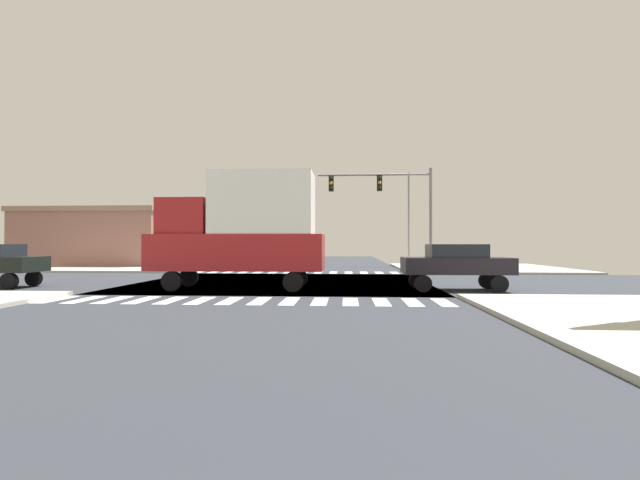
% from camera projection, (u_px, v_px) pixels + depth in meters
% --- Properties ---
extents(ground, '(90.00, 90.00, 0.05)m').
position_uv_depth(ground, '(284.00, 282.00, 21.82)').
color(ground, '#2D3139').
extents(sidewalk_corner_ne, '(12.00, 12.00, 0.14)m').
position_uv_depth(sidewalk_corner_ne, '(478.00, 268.00, 33.01)').
color(sidewalk_corner_ne, '#B2ADA3').
rests_on(sidewalk_corner_ne, ground).
extents(sidewalk_corner_nw, '(12.00, 12.00, 0.14)m').
position_uv_depth(sidewalk_corner_nw, '(142.00, 267.00, 34.59)').
color(sidewalk_corner_nw, '#B4B4A6').
rests_on(sidewalk_corner_nw, ground).
extents(crosswalk_near, '(13.50, 2.00, 0.01)m').
position_uv_depth(crosswalk_near, '(245.00, 301.00, 14.55)').
color(crosswalk_near, white).
rests_on(crosswalk_near, ground).
extents(crosswalk_far, '(13.50, 2.00, 0.01)m').
position_uv_depth(crosswalk_far, '(296.00, 272.00, 29.12)').
color(crosswalk_far, white).
rests_on(crosswalk_far, ground).
extents(traffic_signal_mast, '(7.38, 0.55, 6.78)m').
position_uv_depth(traffic_signal_mast, '(387.00, 195.00, 28.36)').
color(traffic_signal_mast, gray).
rests_on(traffic_signal_mast, ground).
extents(street_lamp, '(1.78, 0.32, 7.89)m').
position_uv_depth(street_lamp, '(406.00, 210.00, 36.86)').
color(street_lamp, gray).
rests_on(street_lamp, ground).
extents(bank_building, '(13.57, 9.99, 4.86)m').
position_uv_depth(bank_building, '(111.00, 238.00, 38.85)').
color(bank_building, '#946357').
rests_on(bank_building, ground).
extents(sedan_farside_2, '(4.30, 1.80, 1.88)m').
position_uv_depth(sedan_farside_2, '(456.00, 263.00, 17.88)').
color(sedan_farside_2, black).
rests_on(sedan_farside_2, ground).
extents(box_truck_crossing_1, '(7.20, 2.40, 4.85)m').
position_uv_depth(box_truck_crossing_1, '(243.00, 228.00, 18.43)').
color(box_truck_crossing_1, black).
rests_on(box_truck_crossing_1, ground).
extents(sedan_trailing_4, '(1.80, 4.30, 1.88)m').
position_uv_depth(sedan_trailing_4, '(306.00, 250.00, 55.79)').
color(sedan_trailing_4, black).
rests_on(sedan_trailing_4, ground).
extents(sedan_middle_5, '(1.80, 4.30, 1.88)m').
position_uv_depth(sedan_middle_5, '(255.00, 253.00, 38.76)').
color(sedan_middle_5, black).
rests_on(sedan_middle_5, ground).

